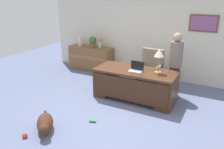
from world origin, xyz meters
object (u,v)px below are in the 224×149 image
Objects in this scene: dog_toy_ball at (25,135)px; dog_toy_bone at (93,121)px; desk at (135,84)px; vase_with_flowers at (100,41)px; laptop at (136,69)px; vase_empty at (80,41)px; potted_plant at (92,41)px; person_standing at (175,64)px; dog_lying at (45,124)px; armchair at (150,71)px; credenza at (91,58)px; desk_lamp at (159,54)px.

dog_toy_ball is 1.31m from dog_toy_bone.
desk reaches higher than dog_toy_ball.
desk is 19.90× the size of dog_toy_ball.
laptop is at bearing -38.05° from vase_with_flowers.
laptop is 1.93× the size of dog_toy_bone.
desk is at bearing 153.14° from laptop.
vase_empty is at bearing 128.57° from dog_toy_bone.
desk is 2.62m from potted_plant.
vase_with_flowers is at bearing 163.50° from person_standing.
laptop reaches higher than dog_lying.
armchair is 6.40× the size of dog_toy_bone.
vase_with_flowers reaches higher than desk.
person_standing reaches higher than potted_plant.
credenza is 0.94× the size of person_standing.
desk_lamp is at bearing -29.87° from vase_with_flowers.
laptop is at bearing -168.03° from desk_lamp.
potted_plant reaches higher than credenza.
dog_toy_ball is (-1.23, -3.36, -0.43)m from armchair.
vase_empty is at bearing 151.04° from desk.
dog_lying is (-0.97, -2.09, -0.26)m from desk.
vase_with_flowers is 3.38m from dog_toy_bone.
potted_plant is (-2.11, 1.44, 0.58)m from desk.
credenza is 9.15× the size of dog_toy_bone.
credenza reaches higher than dog_lying.
person_standing is at bearing 40.39° from desk.
armchair is at bearing 84.98° from desk.
vase_empty is at bearing 180.00° from vase_with_flowers.
armchair is 1.86× the size of desk_lamp.
person_standing is 2.74m from vase_with_flowers.
armchair is 3.60m from dog_toy_ball.
credenza is at bearing 146.71° from laptop.
dog_lying is 1.17× the size of desk_lamp.
desk_lamp is 3.24m from dog_toy_ball.
armchair is 2.78m from vase_empty.
vase_with_flowers reaches higher than dog_toy_ball.
dog_toy_bone is (2.27, -2.85, -0.92)m from vase_empty.
person_standing is at bearing -19.95° from armchair.
potted_plant is (-2.15, 1.46, 0.19)m from laptop.
dog_toy_ball is (-1.15, -2.43, -0.36)m from desk.
credenza reaches higher than desk.
person_standing is at bearing 42.44° from laptop.
dog_toy_ball is at bearing -76.10° from potted_plant.
desk_lamp is at bearing 60.00° from dog_toy_bone.
laptop is (-0.75, -0.69, -0.02)m from person_standing.
dog_lying is 4.00× the size of dog_toy_bone.
person_standing reaches higher than dog_lying.
desk_lamp reaches higher than vase_empty.
desk is 3.03m from vase_empty.
desk is 2.72m from dog_toy_ball.
potted_plant is (-2.64, 1.36, -0.20)m from desk_lamp.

